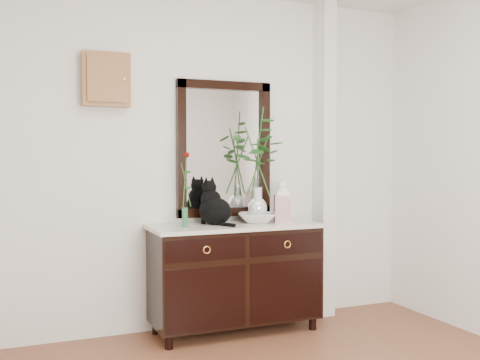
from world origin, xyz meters
name	(u,v)px	position (x,y,z in m)	size (l,w,h in m)	color
wall_back	(212,160)	(0.00, 1.98, 1.35)	(3.60, 0.04, 2.70)	silver
pilaster	(324,160)	(1.00, 1.90, 1.35)	(0.12, 0.20, 2.70)	silver
sideboard	(235,272)	(0.10, 1.73, 0.47)	(1.33, 0.52, 0.82)	black
wall_mirror	(224,149)	(0.10, 1.97, 1.44)	(0.80, 0.06, 1.10)	black
key_cabinet	(106,80)	(-0.85, 1.94, 1.95)	(0.35, 0.10, 0.40)	brown
cat	(215,202)	(-0.05, 1.77, 1.03)	(0.25, 0.30, 0.35)	black
lotus_bowl	(258,218)	(0.31, 1.76, 0.89)	(0.31, 0.31, 0.08)	silver
vase_branches	(258,163)	(0.31, 1.76, 1.33)	(0.44, 0.44, 0.92)	silver
bud_vase_rose	(185,189)	(-0.32, 1.70, 1.14)	(0.07, 0.07, 0.57)	#2B683B
ginger_jar	(282,201)	(0.50, 1.71, 1.02)	(0.13, 0.13, 0.35)	white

